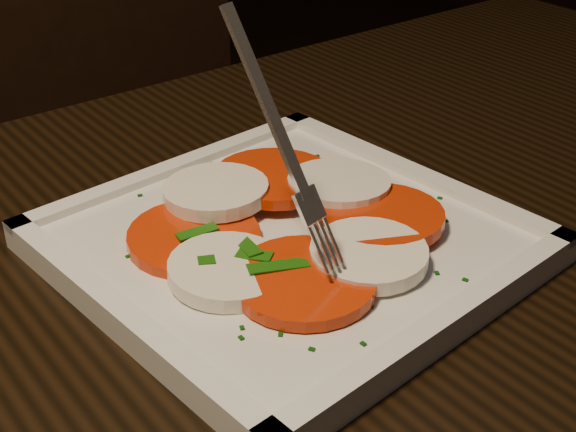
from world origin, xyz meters
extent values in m
cube|color=black|center=(0.27, -0.05, 0.73)|extent=(1.30, 0.95, 0.04)
cylinder|color=black|center=(0.76, 0.35, 0.35)|extent=(0.06, 0.06, 0.71)
cube|color=black|center=(0.35, 0.61, 0.45)|extent=(0.44, 0.44, 0.04)
cube|color=black|center=(0.33, 0.80, 0.70)|extent=(0.42, 0.06, 0.46)
cylinder|color=black|center=(0.54, 0.44, 0.21)|extent=(0.04, 0.04, 0.41)
cylinder|color=black|center=(0.15, 0.78, 0.21)|extent=(0.04, 0.04, 0.41)
cylinder|color=black|center=(0.51, 0.80, 0.21)|extent=(0.04, 0.04, 0.41)
cube|color=white|center=(0.21, 0.01, 0.76)|extent=(0.33, 0.33, 0.01)
cylinder|color=red|center=(0.15, 0.03, 0.77)|extent=(0.09, 0.09, 0.01)
cylinder|color=white|center=(0.15, -0.02, 0.77)|extent=(0.07, 0.07, 0.02)
cylinder|color=red|center=(0.19, -0.05, 0.77)|extent=(0.09, 0.09, 0.01)
cylinder|color=white|center=(0.24, -0.05, 0.77)|extent=(0.07, 0.07, 0.01)
cylinder|color=red|center=(0.27, -0.01, 0.77)|extent=(0.09, 0.09, 0.01)
cylinder|color=white|center=(0.27, 0.03, 0.78)|extent=(0.07, 0.07, 0.02)
cylinder|color=red|center=(0.23, 0.07, 0.78)|extent=(0.09, 0.09, 0.01)
cylinder|color=white|center=(0.18, 0.06, 0.78)|extent=(0.07, 0.07, 0.01)
cube|color=#1D590F|center=(0.15, 0.00, 0.78)|extent=(0.02, 0.04, 0.00)
cube|color=#1D590F|center=(0.15, 0.02, 0.78)|extent=(0.03, 0.01, 0.00)
cube|color=#1D590F|center=(0.17, 0.00, 0.78)|extent=(0.01, 0.03, 0.01)
cube|color=#1D590F|center=(0.15, 0.01, 0.78)|extent=(0.03, 0.03, 0.00)
cube|color=#1D590F|center=(0.18, -0.04, 0.78)|extent=(0.04, 0.02, 0.00)
cube|color=#1D590F|center=(0.17, -0.02, 0.78)|extent=(0.03, 0.03, 0.00)
cube|color=#1D590F|center=(0.25, 0.05, 0.78)|extent=(0.01, 0.04, 0.00)
cube|color=#0B3C0A|center=(0.11, 0.03, 0.77)|extent=(0.00, 0.00, 0.00)
cube|color=#0B3C0A|center=(0.15, -0.08, 0.77)|extent=(0.00, 0.00, 0.00)
cube|color=#0B3C0A|center=(0.33, 0.00, 0.77)|extent=(0.00, 0.00, 0.00)
cube|color=#0B3C0A|center=(0.16, -0.07, 0.77)|extent=(0.00, 0.00, 0.00)
cube|color=#0B3C0A|center=(0.14, 0.11, 0.77)|extent=(0.00, 0.00, 0.00)
cube|color=#0B3C0A|center=(0.27, -0.08, 0.77)|extent=(0.00, 0.00, 0.00)
cube|color=#0B3C0A|center=(0.16, -0.08, 0.77)|extent=(0.00, 0.00, 0.00)
cube|color=#0B3C0A|center=(0.15, 0.07, 0.77)|extent=(0.00, 0.00, 0.00)
cube|color=#0B3C0A|center=(0.19, -0.11, 0.77)|extent=(0.00, 0.00, 0.00)
cube|color=#0B3C0A|center=(0.13, -0.07, 0.77)|extent=(0.00, 0.00, 0.00)
cube|color=#0B3C0A|center=(0.30, 0.06, 0.77)|extent=(0.00, 0.00, 0.00)
cube|color=#0B3C0A|center=(0.31, 0.04, 0.77)|extent=(0.00, 0.00, 0.00)
cube|color=#0B3C0A|center=(0.20, 0.12, 0.77)|extent=(0.00, 0.00, 0.00)
cube|color=#0B3C0A|center=(0.18, -0.09, 0.77)|extent=(0.00, 0.00, 0.00)
cube|color=#0B3C0A|center=(0.28, 0.07, 0.77)|extent=(0.00, 0.00, 0.00)
cube|color=#0B3C0A|center=(0.16, -0.10, 0.77)|extent=(0.00, 0.00, 0.00)
cube|color=#0B3C0A|center=(0.29, 0.10, 0.77)|extent=(0.00, 0.00, 0.00)
cube|color=#0B3C0A|center=(0.21, 0.11, 0.77)|extent=(0.00, 0.00, 0.00)
cube|color=#0B3C0A|center=(0.13, 0.07, 0.77)|extent=(0.00, 0.00, 0.00)
cube|color=#0B3C0A|center=(0.31, -0.03, 0.77)|extent=(0.00, 0.00, 0.00)
cube|color=#0B3C0A|center=(0.20, -0.09, 0.77)|extent=(0.00, 0.00, 0.00)
cube|color=#0B3C0A|center=(0.28, -0.09, 0.77)|extent=(0.00, 0.00, 0.00)
cube|color=#0B3C0A|center=(0.21, -0.09, 0.77)|extent=(0.00, 0.00, 0.00)
cube|color=#0B3C0A|center=(0.21, 0.13, 0.77)|extent=(0.00, 0.00, 0.00)
cube|color=#0B3C0A|center=(0.27, 0.08, 0.77)|extent=(0.00, 0.00, 0.00)
cube|color=#0B3C0A|center=(0.29, 0.04, 0.77)|extent=(0.00, 0.00, 0.00)
cube|color=#0B3C0A|center=(0.29, 0.03, 0.77)|extent=(0.00, 0.00, 0.00)
cube|color=#0B3C0A|center=(0.19, 0.12, 0.77)|extent=(0.00, 0.00, 0.00)
cube|color=#0B3C0A|center=(0.14, -0.07, 0.77)|extent=(0.00, 0.00, 0.00)
cube|color=#0B3C0A|center=(0.14, -0.04, 0.77)|extent=(0.00, 0.00, 0.00)
camera|label=1|loc=(-0.01, -0.39, 1.05)|focal=50.00mm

